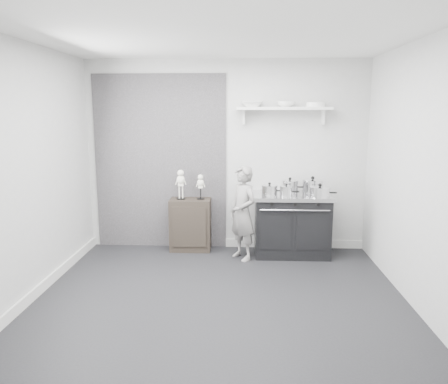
{
  "coord_description": "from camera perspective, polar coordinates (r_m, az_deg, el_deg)",
  "views": [
    {
      "loc": [
        0.24,
        -4.44,
        2.0
      ],
      "look_at": [
        0.01,
        0.95,
        0.98
      ],
      "focal_mm": 35.0,
      "sensor_mm": 36.0,
      "label": 1
    }
  ],
  "objects": [
    {
      "name": "ground",
      "position": [
        4.88,
        -0.6,
        -13.51
      ],
      "size": [
        4.0,
        4.0,
        0.0
      ],
      "primitive_type": "plane",
      "color": "black",
      "rests_on": "ground"
    },
    {
      "name": "room_shell",
      "position": [
        4.62,
        -1.64,
        6.2
      ],
      "size": [
        4.02,
        3.62,
        2.71
      ],
      "color": "#B2B2B0",
      "rests_on": "ground"
    },
    {
      "name": "wall_shelf",
      "position": [
        6.15,
        7.83,
        10.66
      ],
      "size": [
        1.3,
        0.26,
        0.24
      ],
      "color": "silver",
      "rests_on": "room_shell"
    },
    {
      "name": "stove",
      "position": [
        6.16,
        8.82,
        -4.18
      ],
      "size": [
        1.07,
        0.67,
        0.86
      ],
      "color": "black",
      "rests_on": "ground"
    },
    {
      "name": "side_cabinet",
      "position": [
        6.31,
        -4.39,
        -4.27
      ],
      "size": [
        0.58,
        0.34,
        0.75
      ],
      "primitive_type": "cube",
      "color": "black",
      "rests_on": "ground"
    },
    {
      "name": "child",
      "position": [
        5.86,
        2.46,
        -2.78
      ],
      "size": [
        0.53,
        0.55,
        1.28
      ],
      "primitive_type": "imported",
      "rotation": [
        0.0,
        0.0,
        -0.92
      ],
      "color": "gray",
      "rests_on": "ground"
    },
    {
      "name": "pot_front_left",
      "position": [
        5.96,
        5.96,
        0.27
      ],
      "size": [
        0.31,
        0.22,
        0.17
      ],
      "color": "silver",
      "rests_on": "stove"
    },
    {
      "name": "pot_back_left",
      "position": [
        6.17,
        8.59,
        0.74
      ],
      "size": [
        0.33,
        0.24,
        0.22
      ],
      "color": "silver",
      "rests_on": "stove"
    },
    {
      "name": "pot_back_right",
      "position": [
        6.18,
        11.48,
        0.73
      ],
      "size": [
        0.37,
        0.29,
        0.24
      ],
      "color": "silver",
      "rests_on": "stove"
    },
    {
      "name": "pot_front_right",
      "position": [
        5.91,
        12.4,
        0.01
      ],
      "size": [
        0.36,
        0.28,
        0.19
      ],
      "color": "silver",
      "rests_on": "stove"
    },
    {
      "name": "pot_front_center",
      "position": [
        5.9,
        8.14,
        0.13
      ],
      "size": [
        0.26,
        0.17,
        0.17
      ],
      "color": "silver",
      "rests_on": "stove"
    },
    {
      "name": "skeleton_full",
      "position": [
        6.2,
        -5.67,
        1.28
      ],
      "size": [
        0.14,
        0.09,
        0.49
      ],
      "primitive_type": null,
      "color": "white",
      "rests_on": "side_cabinet"
    },
    {
      "name": "skeleton_torso",
      "position": [
        6.17,
        -3.08,
        0.91
      ],
      "size": [
        0.11,
        0.07,
        0.41
      ],
      "primitive_type": null,
      "color": "white",
      "rests_on": "side_cabinet"
    },
    {
      "name": "bowl_large",
      "position": [
        6.12,
        3.68,
        11.38
      ],
      "size": [
        0.3,
        0.3,
        0.07
      ],
      "primitive_type": "imported",
      "color": "white",
      "rests_on": "wall_shelf"
    },
    {
      "name": "bowl_small",
      "position": [
        6.14,
        8.09,
        11.29
      ],
      "size": [
        0.24,
        0.24,
        0.07
      ],
      "primitive_type": "imported",
      "color": "white",
      "rests_on": "wall_shelf"
    },
    {
      "name": "plate_stack",
      "position": [
        6.19,
        11.9,
        11.11
      ],
      "size": [
        0.26,
        0.26,
        0.06
      ],
      "primitive_type": "cylinder",
      "color": "white",
      "rests_on": "wall_shelf"
    }
  ]
}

